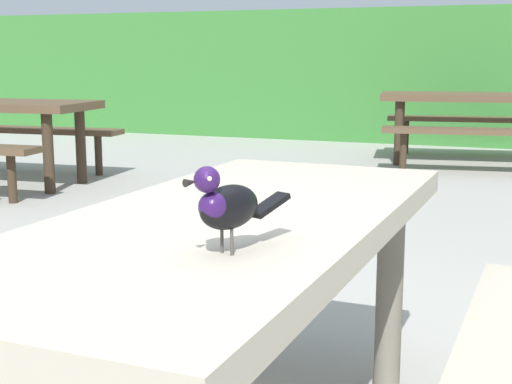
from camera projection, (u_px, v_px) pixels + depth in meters
The scene contains 4 objects.
hedge_wall at pixel (486, 75), 9.98m from camera, with size 28.00×2.14×1.73m, color #387A33.
picnic_table_foreground at pixel (231, 282), 1.90m from camera, with size 1.73×1.82×0.74m.
bird_grackle at pixel (225, 204), 1.46m from camera, with size 0.14×0.27×0.18m.
picnic_table_mid_right at pixel (468, 111), 7.71m from camera, with size 1.94×1.92×0.74m.
Camera 1 is at (0.68, -1.47, 1.13)m, focal length 51.55 mm.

